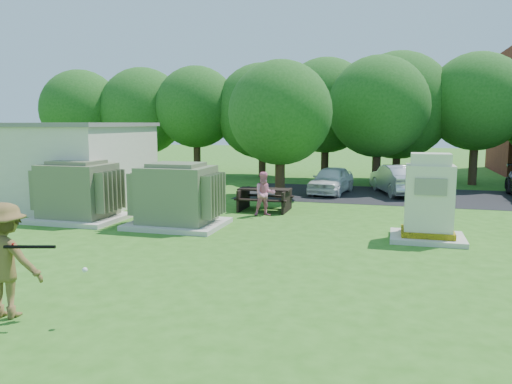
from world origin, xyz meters
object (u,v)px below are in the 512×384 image
(picnic_table, at_px, (265,197))
(batter, at_px, (6,260))
(transformer_right, at_px, (177,197))
(car_white, at_px, (331,180))
(car_silver_a, at_px, (397,179))
(generator_cabinet, at_px, (429,203))
(person_at_picnic, at_px, (265,194))
(transformer_left, at_px, (78,192))

(picnic_table, xyz_separation_m, batter, (-1.61, -11.42, 0.47))
(transformer_right, distance_m, batter, 7.82)
(car_white, bearing_deg, car_silver_a, 18.74)
(generator_cabinet, distance_m, person_at_picnic, 5.97)
(batter, bearing_deg, person_at_picnic, -105.10)
(transformer_left, distance_m, picnic_table, 6.75)
(person_at_picnic, relative_size, car_white, 0.42)
(car_white, bearing_deg, generator_cabinet, -58.14)
(transformer_left, xyz_separation_m, car_white, (7.55, 8.97, -0.33))
(transformer_right, relative_size, car_white, 0.79)
(batter, height_order, car_silver_a, batter)
(transformer_left, xyz_separation_m, picnic_table, (5.69, 3.61, -0.44))
(transformer_right, relative_size, person_at_picnic, 1.87)
(transformer_right, height_order, person_at_picnic, transformer_right)
(transformer_left, relative_size, picnic_table, 1.51)
(person_at_picnic, xyz_separation_m, car_silver_a, (4.61, 7.00, -0.09))
(transformer_left, xyz_separation_m, transformer_right, (3.70, 0.00, 0.00))
(transformer_right, bearing_deg, transformer_left, 180.00)
(picnic_table, bearing_deg, generator_cabinet, -30.97)
(car_silver_a, bearing_deg, person_at_picnic, 38.19)
(transformer_right, distance_m, picnic_table, 4.15)
(transformer_left, bearing_deg, generator_cabinet, 0.83)
(person_at_picnic, bearing_deg, car_white, 49.64)
(generator_cabinet, xyz_separation_m, car_white, (-3.88, 8.80, -0.45))
(car_white, relative_size, car_silver_a, 0.88)
(picnic_table, distance_m, person_at_picnic, 1.13)
(transformer_left, xyz_separation_m, batter, (4.08, -7.81, 0.04))
(generator_cabinet, height_order, person_at_picnic, generator_cabinet)
(car_white, xyz_separation_m, car_silver_a, (3.02, 0.57, 0.06))
(picnic_table, distance_m, batter, 11.55)
(transformer_left, relative_size, person_at_picnic, 1.87)
(transformer_left, distance_m, generator_cabinet, 11.43)
(car_white, bearing_deg, person_at_picnic, -95.79)
(picnic_table, height_order, batter, batter)
(car_white, bearing_deg, batter, -93.60)
(generator_cabinet, xyz_separation_m, car_silver_a, (-0.85, 9.37, -0.39))
(car_silver_a, bearing_deg, generator_cabinet, 76.79)
(generator_cabinet, relative_size, car_silver_a, 0.58)
(transformer_left, xyz_separation_m, person_at_picnic, (5.97, 2.54, -0.17))
(batter, bearing_deg, car_white, -106.47)
(transformer_left, height_order, generator_cabinet, generator_cabinet)
(car_silver_a, bearing_deg, car_white, -7.77)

